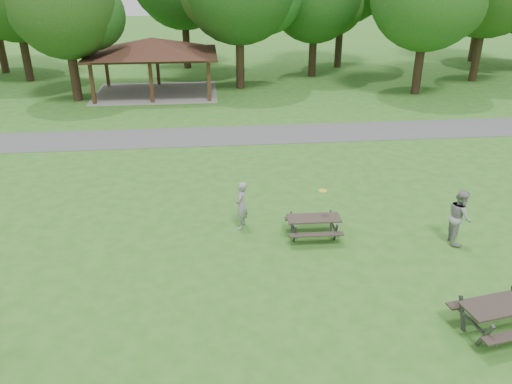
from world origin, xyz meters
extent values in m
plane|color=#2E6A1E|center=(0.00, 0.00, 0.00)|extent=(160.00, 160.00, 0.00)
cube|color=#4D4D50|center=(0.00, 14.00, 0.01)|extent=(120.00, 3.20, 0.02)
cube|color=#321F12|center=(-7.70, 21.30, 1.30)|extent=(0.22, 0.22, 2.60)
cube|color=#392114|center=(-7.70, 26.70, 1.30)|extent=(0.22, 0.22, 2.60)
cube|color=#372014|center=(-4.00, 21.30, 1.30)|extent=(0.22, 0.22, 2.60)
cube|color=#352013|center=(-4.00, 26.70, 1.30)|extent=(0.22, 0.22, 2.60)
cube|color=#3C2515|center=(-0.30, 21.30, 1.30)|extent=(0.22, 0.22, 2.60)
cube|color=#3D2216|center=(-0.30, 26.70, 1.30)|extent=(0.22, 0.22, 2.60)
cube|color=black|center=(-4.00, 24.00, 2.68)|extent=(8.60, 6.60, 0.16)
pyramid|color=#341D15|center=(-4.00, 24.00, 3.26)|extent=(7.01, 7.01, 1.00)
cube|color=gray|center=(-4.00, 24.00, 0.01)|extent=(8.40, 6.40, 0.03)
cylinder|color=black|center=(-14.00, 29.00, 1.92)|extent=(0.60, 0.60, 3.85)
cylinder|color=black|center=(-9.00, 22.50, 1.75)|extent=(0.60, 0.60, 3.50)
sphere|color=#1A3F12|center=(-9.00, 22.50, 5.97)|extent=(6.60, 6.60, 6.60)
sphere|color=#144513|center=(-7.52, 22.80, 5.31)|extent=(4.29, 4.29, 4.29)
sphere|color=#144313|center=(-10.32, 22.30, 5.48)|extent=(3.96, 3.96, 3.96)
cylinder|color=#332116|center=(2.00, 25.00, 2.01)|extent=(0.60, 0.60, 4.02)
cylinder|color=black|center=(8.00, 28.50, 1.72)|extent=(0.60, 0.60, 3.43)
sphere|color=#204B15|center=(9.57, 28.80, 5.36)|extent=(4.55, 4.55, 4.55)
sphere|color=#184D16|center=(6.60, 28.30, 5.53)|extent=(4.20, 4.20, 4.20)
cylinder|color=black|center=(14.00, 22.00, 1.89)|extent=(0.60, 0.60, 3.78)
sphere|color=#204B15|center=(15.66, 22.30, 5.81)|extent=(4.81, 4.81, 4.81)
sphere|color=#184614|center=(12.52, 21.80, 6.00)|extent=(4.44, 4.44, 4.44)
cylinder|color=#302215|center=(20.00, 25.50, 2.10)|extent=(0.60, 0.60, 4.20)
cylinder|color=#312016|center=(-17.00, 32.50, 2.19)|extent=(0.60, 0.60, 4.38)
cylinder|color=black|center=(-2.00, 33.00, 2.06)|extent=(0.60, 0.60, 4.13)
cylinder|color=black|center=(11.00, 32.00, 2.27)|extent=(0.60, 0.60, 4.55)
cylinder|color=black|center=(24.00, 33.50, 2.13)|extent=(0.60, 0.60, 4.27)
cube|color=#312923|center=(2.81, 3.04, 0.71)|extent=(1.77, 0.73, 0.05)
cube|color=#2D2720|center=(2.80, 2.46, 0.42)|extent=(1.76, 0.28, 0.04)
cube|color=#2F2822|center=(2.82, 3.61, 0.42)|extent=(1.76, 0.28, 0.04)
cube|color=#3A3A3C|center=(2.13, 2.68, 0.36)|extent=(0.06, 0.37, 0.76)
cube|color=#3E3E41|center=(2.14, 3.42, 0.36)|extent=(0.06, 0.37, 0.76)
cube|color=#3F3F42|center=(2.14, 3.05, 0.39)|extent=(0.09, 1.43, 0.05)
cube|color=#3A3B3D|center=(3.48, 2.66, 0.36)|extent=(0.06, 0.37, 0.76)
cube|color=#474749|center=(3.49, 3.39, 0.36)|extent=(0.06, 0.37, 0.76)
cube|color=#404043|center=(3.48, 3.02, 0.39)|extent=(0.09, 1.43, 0.05)
cube|color=#2C2420|center=(6.41, -2.06, 0.82)|extent=(2.12, 1.13, 0.06)
cube|color=#2E2521|center=(6.30, -1.41, 0.49)|extent=(2.03, 0.62, 0.04)
cube|color=#454547|center=(5.72, -2.61, 0.41)|extent=(0.14, 0.43, 0.87)
cube|color=#3C3C3F|center=(5.57, -1.78, 0.41)|extent=(0.14, 0.43, 0.87)
cube|color=#39393C|center=(5.64, -2.19, 0.44)|extent=(0.34, 1.63, 0.06)
cylinder|color=yellow|center=(3.13, 3.32, 1.56)|extent=(0.37, 0.37, 0.02)
imported|color=gray|center=(0.50, 3.97, 0.84)|extent=(0.59, 0.72, 1.69)
imported|color=gray|center=(7.40, 2.27, 0.92)|extent=(0.84, 1.00, 1.84)
camera|label=1|loc=(-0.55, -11.19, 8.36)|focal=35.00mm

